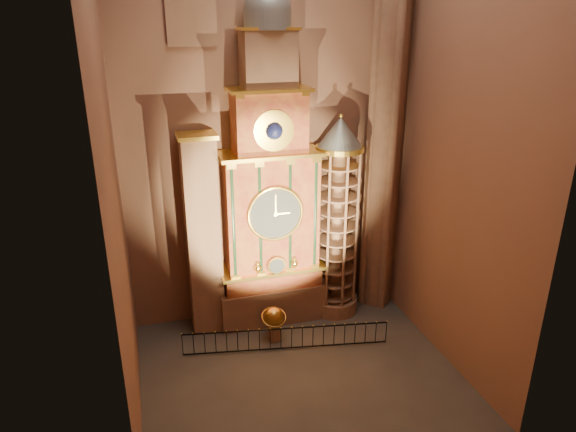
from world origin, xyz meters
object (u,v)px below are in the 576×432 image
object	(u,v)px
celestial_globe	(274,321)
iron_railing	(286,339)
portrait_tower	(203,236)
astronomical_clock	(270,200)
stair_turret	(337,221)

from	to	relation	value
celestial_globe	iron_railing	bearing A→B (deg)	-71.38
portrait_tower	iron_railing	size ratio (longest dim) A/B	1.05
astronomical_clock	portrait_tower	xyz separation A→B (m)	(-3.40, 0.02, -1.53)
stair_turret	astronomical_clock	bearing A→B (deg)	175.70
astronomical_clock	stair_turret	bearing A→B (deg)	-4.30
portrait_tower	iron_railing	bearing A→B (deg)	-43.47
stair_turret	celestial_globe	bearing A→B (deg)	-154.99
portrait_tower	stair_turret	size ratio (longest dim) A/B	0.94
portrait_tower	celestial_globe	world-z (taller)	portrait_tower
celestial_globe	iron_railing	xyz separation A→B (m)	(0.35, -1.02, -0.44)
stair_turret	celestial_globe	xyz separation A→B (m)	(-3.93, -1.83, -4.19)
portrait_tower	iron_railing	distance (m)	6.42
portrait_tower	celestial_globe	xyz separation A→B (m)	(2.97, -2.12, -4.07)
portrait_tower	astronomical_clock	bearing A→B (deg)	-0.29
portrait_tower	stair_turret	world-z (taller)	stair_turret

